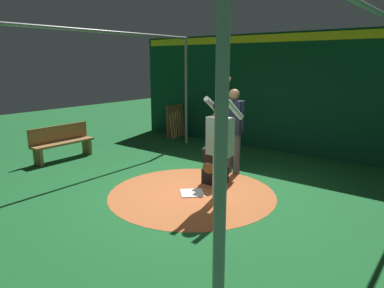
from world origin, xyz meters
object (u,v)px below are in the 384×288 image
Objects in this scene: bench at (62,142)px; batter at (220,140)px; bat_rack at (180,121)px; home_plate at (192,193)px; catcher at (214,165)px; umpire at (233,126)px.

batter is at bearing 91.20° from bench.
bat_rack is at bearing -132.95° from batter.
bat_rack is at bearing -137.42° from home_plate.
batter reaches higher than bat_rack.
catcher is 1.06m from umpire.
home_plate is at bearing -92.59° from batter.
bench is at bearing -78.26° from catcher.
bat_rack reaches higher than catcher.
batter reaches higher than umpire.
umpire is at bearing 56.41° from bat_rack.
bench is at bearing -7.49° from bat_rack.
umpire is at bearing 112.84° from bench.
umpire is 4.16m from bat_rack.
batter is 1.34× the size of bench.
batter is 2.19× the size of catcher.
home_plate is 0.23× the size of umpire.
bat_rack reaches higher than bench.
batter is 1.82× the size of bat_rack.
home_plate is 0.20× the size of batter.
bat_rack is (-2.28, -3.44, -0.55)m from umpire.
catcher is at bearing 5.79° from umpire.
batter is (0.03, 0.63, 1.10)m from home_plate.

